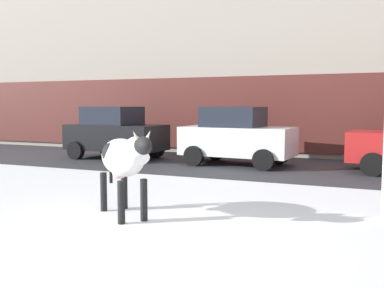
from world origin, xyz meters
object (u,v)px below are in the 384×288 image
at_px(car_white_hatchback, 237,136).
at_px(pedestrian_near_billboard, 271,132).
at_px(car_black_hatchback, 115,133).
at_px(cow_holstein, 123,159).

xyz_separation_m(car_white_hatchback, pedestrian_near_billboard, (0.42, 3.04, -0.05)).
distance_m(car_black_hatchback, pedestrian_near_billboard, 5.83).
relative_size(car_black_hatchback, pedestrian_near_billboard, 2.09).
distance_m(cow_holstein, pedestrian_near_billboard, 10.08).
bearing_deg(cow_holstein, car_black_hatchback, 123.62).
bearing_deg(pedestrian_near_billboard, car_black_hatchback, -147.87).
distance_m(car_white_hatchback, pedestrian_near_billboard, 3.07).
bearing_deg(cow_holstein, pedestrian_near_billboard, 88.33).
height_order(cow_holstein, pedestrian_near_billboard, pedestrian_near_billboard).
bearing_deg(pedestrian_near_billboard, cow_holstein, -91.67).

